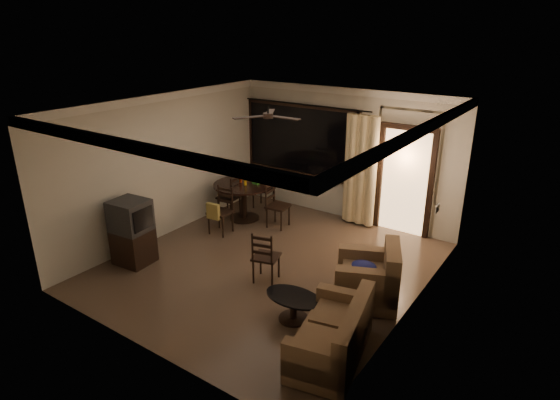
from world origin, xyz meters
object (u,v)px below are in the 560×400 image
Objects in this scene: coffee_table at (294,304)px; dining_chair_south at (220,219)px; dining_chair_east at (278,214)px; sofa at (335,337)px; dining_chair_north at (263,196)px; tv_cabinet at (132,232)px; side_chair at (266,266)px; armchair at (371,279)px; dining_chair_west at (230,204)px; dining_table at (244,191)px.

dining_chair_south is at bearing 149.78° from coffee_table.
dining_chair_east reaches higher than sofa.
tv_cabinet reaches higher than dining_chair_north.
side_chair is (1.87, -1.00, -0.03)m from dining_chair_south.
armchair is (2.78, -1.52, 0.10)m from dining_chair_east.
dining_chair_north reaches higher than coffee_table.
dining_chair_south is 1.08× the size of coffee_table.
sofa is (3.72, -2.05, 0.00)m from dining_chair_south.
side_chair is at bearing -155.04° from dining_chair_east.
dining_chair_south is 3.29m from coffee_table.
dining_chair_south is 4.25m from sofa.
dining_chair_west is at bearing 92.06° from dining_chair_east.
tv_cabinet is 4.17m from sofa.
dining_chair_east is 1.04× the size of side_chair.
dining_chair_north is 0.79× the size of armchair.
dining_table is 1.35× the size of dining_chair_north.
dining_table is 0.81× the size of sofa.
sofa is (3.86, -3.69, 0.03)m from dining_chair_north.
side_chair is (1.94, -1.85, -0.36)m from dining_table.
side_chair is (-0.97, 0.66, 0.01)m from coffee_table.
armchair is 1.72m from side_chair.
tv_cabinet reaches higher than armchair.
dining_chair_south is at bearing 146.66° from armchair.
dining_chair_east is 1.15m from dining_chair_north.
coffee_table is at bearing -35.26° from dining_chair_south.
dining_chair_south is 0.79× the size of armchair.
dining_table is 4.79m from sofa.
dining_chair_west is 5.02m from sofa.
sofa is 2.13m from side_chair.
coffee_table is at bearing -2.33° from tv_cabinet.
coffee_table is (2.08, -2.58, -0.03)m from dining_chair_east.
dining_chair_east is 0.60× the size of sofa.
armchair is at bearing 178.10° from side_chair.
dining_chair_south reaches higher than armchair.
dining_chair_east is 1.00× the size of dining_chair_south.
dining_chair_east is 3.32m from coffee_table.
sofa is at bearing -8.40° from tv_cabinet.
tv_cabinet is (-0.01, -2.59, 0.31)m from dining_chair_west.
dining_chair_west is 1.00× the size of dining_chair_east.
side_chair is (-1.67, -0.40, -0.11)m from armchair.
armchair is (-0.18, 1.46, 0.07)m from sofa.
armchair is at bearing -21.89° from dining_table.
side_chair is at bearing -33.15° from dining_chair_south.
tv_cabinet is 0.97× the size of armchair.
dining_table is 2.69m from tv_cabinet.
dining_chair_west is 0.81× the size of tv_cabinet.
coffee_table is at bearing 48.22° from dining_chair_west.
dining_chair_west is 0.79× the size of armchair.
dining_chair_north is (-0.07, 0.78, -0.35)m from dining_table.
dining_table is at bearing 130.51° from sofa.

